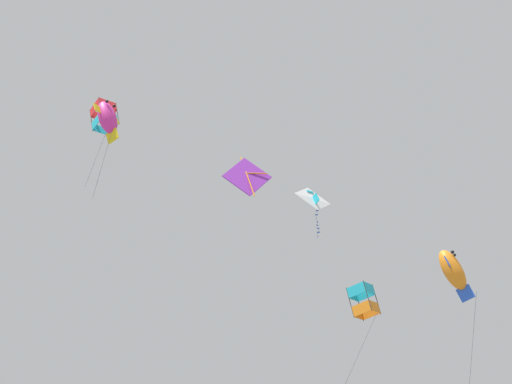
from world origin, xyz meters
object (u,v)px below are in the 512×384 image
at_px(kite_delta_mid_left, 313,199).
at_px(kite_fish_low_drifter, 453,270).
at_px(kite_box_near_left, 104,117).
at_px(kite_fish_upper_right, 107,118).
at_px(kite_box_highest, 363,301).
at_px(kite_diamond_near_right, 247,176).

distance_m(kite_delta_mid_left, kite_fish_low_drifter, 11.67).
bearing_deg(kite_box_near_left, kite_fish_upper_right, 65.88).
bearing_deg(kite_delta_mid_left, kite_box_highest, 73.87).
bearing_deg(kite_box_near_left, kite_box_highest, 125.57).
xyz_separation_m(kite_box_near_left, kite_diamond_near_right, (-6.61, -7.12, -5.81)).
height_order(kite_box_highest, kite_fish_upper_right, kite_fish_upper_right).
relative_size(kite_diamond_near_right, kite_fish_upper_right, 0.47).
relative_size(kite_delta_mid_left, kite_box_highest, 0.62).
relative_size(kite_delta_mid_left, kite_fish_upper_right, 0.54).
distance_m(kite_delta_mid_left, kite_box_highest, 8.35).
bearing_deg(kite_delta_mid_left, kite_box_near_left, -34.80).
relative_size(kite_box_near_left, kite_fish_upper_right, 1.06).
bearing_deg(kite_diamond_near_right, kite_delta_mid_left, -155.14).
bearing_deg(kite_fish_upper_right, kite_diamond_near_right, 129.14).
height_order(kite_diamond_near_right, kite_fish_low_drifter, kite_diamond_near_right).
bearing_deg(kite_box_highest, kite_fish_low_drifter, 74.91).
height_order(kite_box_near_left, kite_fish_upper_right, kite_box_near_left).
bearing_deg(kite_fish_low_drifter, kite_diamond_near_right, -84.11).
distance_m(kite_diamond_near_right, kite_box_highest, 8.16).
xyz_separation_m(kite_delta_mid_left, kite_box_near_left, (2.12, 12.01, 4.87)).
height_order(kite_delta_mid_left, kite_box_highest, kite_delta_mid_left).
bearing_deg(kite_fish_upper_right, kite_box_highest, 129.82).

